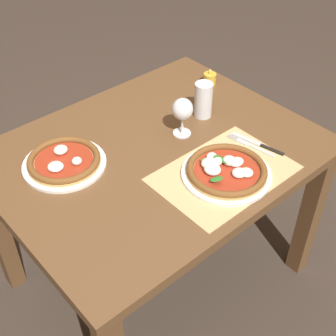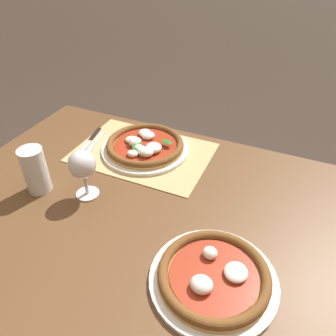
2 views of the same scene
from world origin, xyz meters
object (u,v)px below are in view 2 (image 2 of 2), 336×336
at_px(pint_glass, 35,171).
at_px(fork, 93,146).
at_px(knife, 88,143).
at_px(wine_glass, 82,166).
at_px(pizza_far, 214,276).
at_px(pizza_near, 145,146).

height_order(pint_glass, fork, pint_glass).
xyz_separation_m(fork, knife, (0.03, -0.01, 0.00)).
bearing_deg(wine_glass, pizza_far, 163.08).
distance_m(pizza_near, knife, 0.22).
height_order(pint_glass, knife, pint_glass).
relative_size(pint_glass, fork, 0.72).
relative_size(pizza_far, knife, 1.38).
height_order(pizza_near, wine_glass, wine_glass).
distance_m(pizza_far, fork, 0.68).
relative_size(pizza_near, fork, 1.56).
height_order(pizza_far, knife, pizza_far).
bearing_deg(pizza_near, fork, 15.82).
relative_size(pizza_near, knife, 1.46).
xyz_separation_m(wine_glass, fork, (0.14, -0.23, -0.10)).
height_order(pizza_far, fork, pizza_far).
distance_m(wine_glass, knife, 0.31).
bearing_deg(pint_glass, fork, -92.71).
xyz_separation_m(pizza_far, wine_glass, (0.44, -0.13, 0.09)).
xyz_separation_m(wine_glass, pint_glass, (0.15, 0.04, -0.04)).
bearing_deg(wine_glass, pint_glass, 14.43).
xyz_separation_m(pizza_near, pizza_far, (-0.39, 0.41, -0.00)).
xyz_separation_m(pizza_near, fork, (0.19, 0.05, -0.02)).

